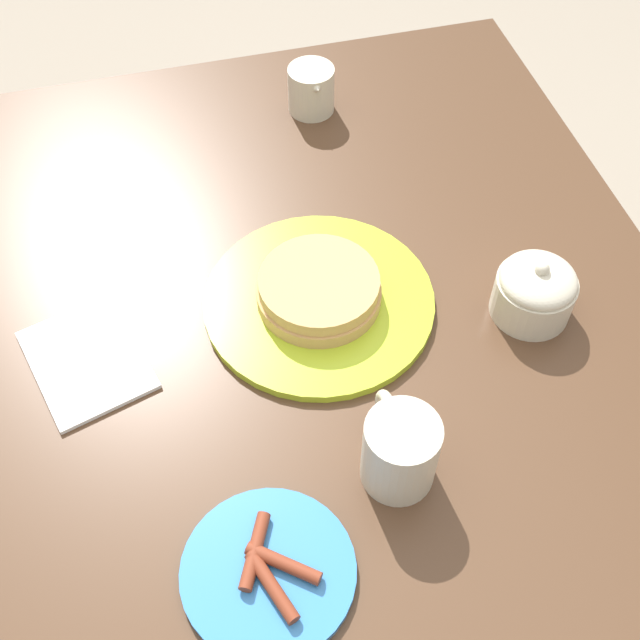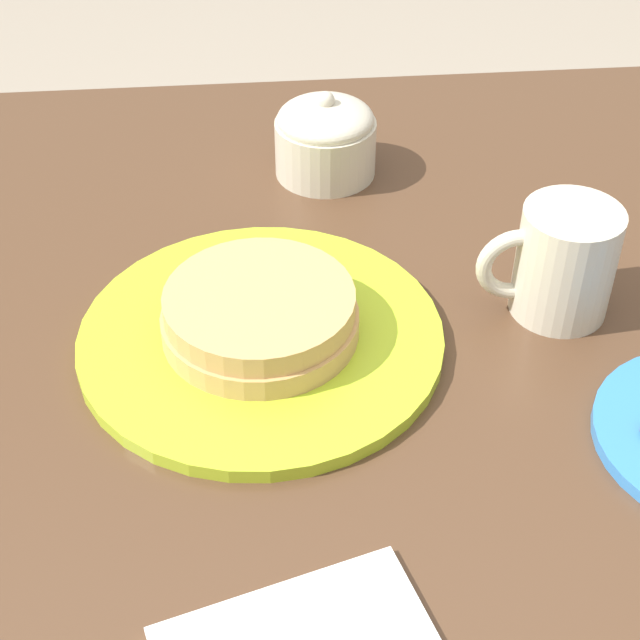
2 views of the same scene
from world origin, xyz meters
The scene contains 4 objects.
dining_table centered at (0.00, 0.00, 0.64)m, with size 1.18×0.94×0.77m.
pancake_plate centered at (0.05, -0.02, 0.79)m, with size 0.29×0.29×0.05m.
coffee_mug centered at (-0.19, -0.04, 0.82)m, with size 0.11×0.08×0.09m.
sugar_bowl centered at (-0.02, -0.27, 0.81)m, with size 0.10×0.10×0.09m.
Camera 2 is at (0.06, 0.57, 1.29)m, focal length 55.00 mm.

